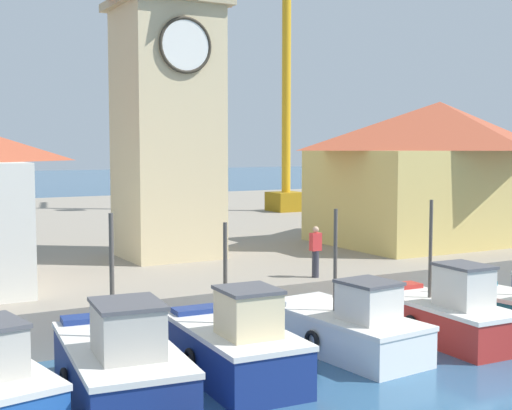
% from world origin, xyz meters
% --- Properties ---
extents(quay_wharf, '(120.00, 40.00, 1.25)m').
position_xyz_m(quay_wharf, '(0.00, 28.61, 0.63)').
color(quay_wharf, gray).
rests_on(quay_wharf, ground).
extents(fishing_boat_left_inner, '(2.59, 5.14, 3.96)m').
position_xyz_m(fishing_boat_left_inner, '(-7.55, 4.70, 0.81)').
color(fishing_boat_left_inner, navy).
rests_on(fishing_boat_left_inner, ground).
extents(fishing_boat_mid_left, '(2.18, 4.35, 3.60)m').
position_xyz_m(fishing_boat_mid_left, '(-4.69, 5.03, 0.77)').
color(fishing_boat_mid_left, navy).
rests_on(fishing_boat_mid_left, ground).
extents(fishing_boat_center, '(2.38, 4.51, 3.74)m').
position_xyz_m(fishing_boat_center, '(-1.18, 5.39, 0.69)').
color(fishing_boat_center, silver).
rests_on(fishing_boat_center, ground).
extents(fishing_boat_mid_right, '(1.98, 4.62, 3.87)m').
position_xyz_m(fishing_boat_mid_right, '(1.92, 5.20, 0.74)').
color(fishing_boat_mid_right, '#AD2823').
rests_on(fishing_boat_mid_right, ground).
extents(clock_tower, '(3.84, 3.84, 13.80)m').
position_xyz_m(clock_tower, '(-2.13, 15.46, 7.70)').
color(clock_tower, beige).
rests_on(clock_tower, quay_wharf).
extents(warehouse_right, '(10.37, 6.83, 6.03)m').
position_xyz_m(warehouse_right, '(9.85, 13.96, 4.34)').
color(warehouse_right, tan).
rests_on(warehouse_right, quay_wharf).
extents(port_crane_near, '(2.00, 7.78, 18.86)m').
position_xyz_m(port_crane_near, '(11.48, 29.45, 8.50)').
color(port_crane_near, '#976E11').
rests_on(port_crane_near, quay_wharf).
extents(dock_worker_near_tower, '(0.34, 0.22, 1.62)m').
position_xyz_m(dock_worker_near_tower, '(0.33, 9.26, 2.10)').
color(dock_worker_near_tower, '#33333D').
rests_on(dock_worker_near_tower, quay_wharf).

